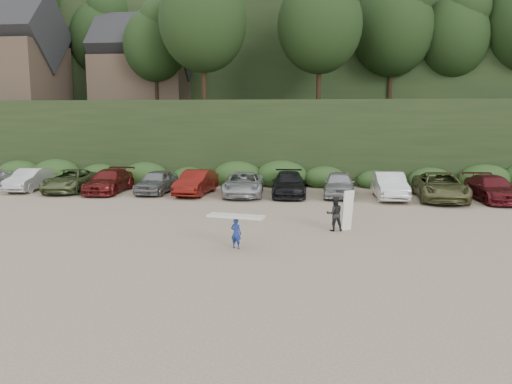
# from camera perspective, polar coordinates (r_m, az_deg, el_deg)

# --- Properties ---
(ground) EXTENTS (120.00, 120.00, 0.00)m
(ground) POSITION_cam_1_polar(r_m,az_deg,el_deg) (20.91, -2.84, -4.72)
(ground) COLOR tan
(ground) RESTS_ON ground
(hillside_backdrop) EXTENTS (90.00, 41.50, 28.00)m
(hillside_backdrop) POSITION_cam_1_polar(r_m,az_deg,el_deg) (56.46, 3.23, 15.12)
(hillside_backdrop) COLOR black
(hillside_backdrop) RESTS_ON ground
(parked_cars) EXTENTS (39.72, 6.10, 1.58)m
(parked_cars) POSITION_cam_1_polar(r_m,az_deg,el_deg) (30.49, 1.71, 0.94)
(parked_cars) COLOR #BCBCC1
(parked_cars) RESTS_ON ground
(child_surfer) EXTENTS (2.16, 0.97, 1.25)m
(child_surfer) POSITION_cam_1_polar(r_m,az_deg,el_deg) (18.35, -2.30, -3.87)
(child_surfer) COLOR navy
(child_surfer) RESTS_ON ground
(adult_surfer) EXTENTS (1.23, 0.71, 1.73)m
(adult_surfer) POSITION_cam_1_polar(r_m,az_deg,el_deg) (21.43, 9.10, -2.45)
(adult_surfer) COLOR black
(adult_surfer) RESTS_ON ground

